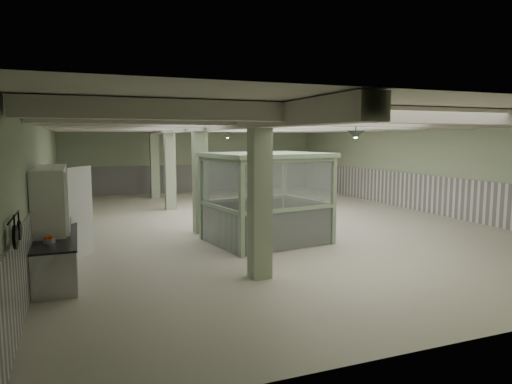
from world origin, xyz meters
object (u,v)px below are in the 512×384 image
object	(u,v)px
guard_booth	(266,182)
prep_counter	(59,248)
walkin_cooler	(53,215)
filing_cabinet	(314,218)

from	to	relation	value
guard_booth	prep_counter	bearing A→B (deg)	177.73
prep_counter	walkin_cooler	world-z (taller)	walkin_cooler
walkin_cooler	filing_cabinet	world-z (taller)	walkin_cooler
prep_counter	filing_cabinet	bearing A→B (deg)	6.51
prep_counter	guard_booth	world-z (taller)	guard_booth
guard_booth	filing_cabinet	distance (m)	2.03
walkin_cooler	filing_cabinet	xyz separation A→B (m)	(7.21, 0.73, -0.65)
filing_cabinet	prep_counter	bearing A→B (deg)	-173.47
prep_counter	walkin_cooler	distance (m)	0.77
walkin_cooler	guard_booth	xyz separation A→B (m)	(5.56, 0.60, 0.52)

